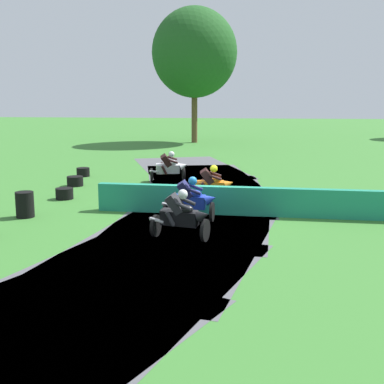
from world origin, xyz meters
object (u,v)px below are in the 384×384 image
Objects in this scene: motorcycle_chase_blue at (191,200)px; motorcycle_trailing_orange at (212,185)px; motorcycle_fourth_white at (170,167)px; tire_stack_mid_b at (25,205)px; motorcycle_lead_black at (182,216)px; tire_stack_extra_a at (75,181)px; tire_stack_extra_b at (83,172)px; tire_stack_far at (64,194)px.

motorcycle_chase_blue is 2.63m from motorcycle_trailing_orange.
tire_stack_mid_b is (-3.55, -6.88, -0.24)m from motorcycle_fourth_white.
motorcycle_trailing_orange is 2.10× the size of tire_stack_mid_b.
motorcycle_lead_black reaches higher than tire_stack_mid_b.
motorcycle_trailing_orange is at bearing -64.05° from motorcycle_fourth_white.
motorcycle_chase_blue is 0.99× the size of motorcycle_fourth_white.
tire_stack_extra_a is 2.47m from tire_stack_extra_b.
tire_stack_far is 5.14m from tire_stack_extra_b.
motorcycle_chase_blue is 5.69m from tire_stack_far.
tire_stack_far and tire_stack_extra_b have the same top height.
motorcycle_trailing_orange is 0.98× the size of motorcycle_fourth_white.
motorcycle_trailing_orange is at bearing -40.32° from tire_stack_extra_b.
tire_stack_extra_a and tire_stack_extra_b have the same top height.
motorcycle_fourth_white is 2.15× the size of tire_stack_mid_b.
tire_stack_extra_a is (-5.84, 2.87, -0.46)m from motorcycle_trailing_orange.
motorcycle_chase_blue is at bearing -99.96° from motorcycle_trailing_orange.
tire_stack_mid_b is at bearing -85.58° from tire_stack_extra_b.
tire_stack_extra_b is (-5.76, 9.93, -0.46)m from motorcycle_lead_black.
motorcycle_lead_black reaches higher than motorcycle_fourth_white.
tire_stack_extra_a is at bearing 153.79° from motorcycle_trailing_orange.
motorcycle_chase_blue is at bearing 0.01° from tire_stack_mid_b.
motorcycle_trailing_orange is 6.52m from tire_stack_extra_a.
motorcycle_chase_blue is 7.08m from motorcycle_fourth_white.
tire_stack_far is (-3.28, -4.05, -0.44)m from motorcycle_fourth_white.
tire_stack_mid_b is (-5.19, -0.00, -0.26)m from motorcycle_chase_blue.
motorcycle_chase_blue reaches higher than tire_stack_mid_b.
motorcycle_chase_blue is 5.19m from tire_stack_mid_b.
tire_stack_far is at bearing -80.14° from tire_stack_extra_b.
motorcycle_lead_black is 9.06m from motorcycle_fourth_white.
motorcycle_fourth_white is 2.90× the size of tire_stack_extra_b.
motorcycle_trailing_orange is 6.21m from tire_stack_mid_b.
motorcycle_lead_black and motorcycle_chase_blue have the same top height.
tire_stack_mid_b is 1.35× the size of tire_stack_extra_b.
tire_stack_extra_a is at bearing 125.50° from motorcycle_lead_black.
motorcycle_lead_black is 11.49m from tire_stack_extra_b.
tire_stack_far is at bearing -128.99° from motorcycle_fourth_white.
motorcycle_chase_blue is at bearing -45.42° from tire_stack_extra_a.
motorcycle_fourth_white is 5.23m from tire_stack_far.
tire_stack_extra_b is at bearing 99.70° from tire_stack_extra_a.
motorcycle_fourth_white is (-2.09, 4.30, -0.02)m from motorcycle_trailing_orange.
motorcycle_chase_blue is 2.55× the size of tire_stack_extra_a.
tire_stack_far is 1.07× the size of tire_stack_extra_b.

